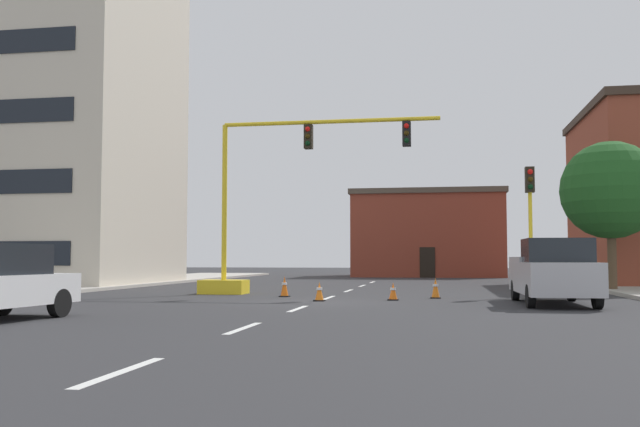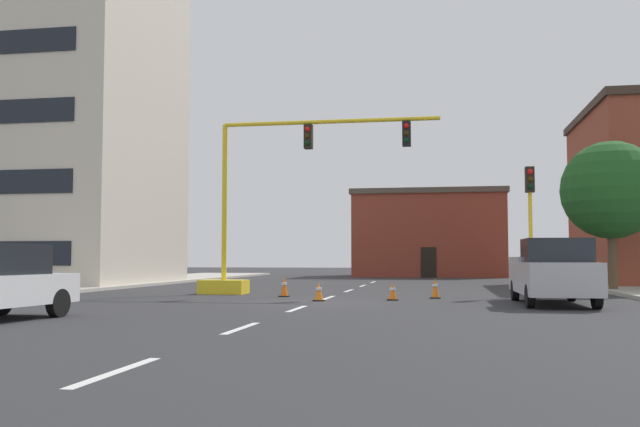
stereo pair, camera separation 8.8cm
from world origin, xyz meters
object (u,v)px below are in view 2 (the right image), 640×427
Objects in this scene: traffic_light_pole_right at (530,201)px; tree_right_mid at (611,190)px; traffic_cone_roadside_a at (393,292)px; traffic_signal_gantry at (254,236)px; traffic_cone_roadside_c at (435,288)px; traffic_cone_roadside_d at (319,292)px; pickup_truck_silver at (552,272)px; traffic_cone_roadside_b at (284,287)px.

tree_right_mid is (3.72, 3.88, 0.71)m from traffic_light_pole_right.
traffic_signal_gantry is at bearing 151.08° from traffic_cone_roadside_a.
traffic_cone_roadside_c is (7.07, -1.74, -1.91)m from traffic_signal_gantry.
traffic_light_pole_right is at bearing 26.90° from traffic_cone_roadside_c.
traffic_signal_gantry reaches higher than traffic_light_pole_right.
traffic_signal_gantry is 7.53m from traffic_cone_roadside_c.
traffic_light_pole_right reaches higher than traffic_cone_roadside_a.
traffic_cone_roadside_d is (-3.76, -2.25, -0.05)m from traffic_cone_roadside_c.
traffic_signal_gantry is 1.74× the size of pickup_truck_silver.
traffic_light_pole_right is (10.56, 0.03, 1.26)m from traffic_signal_gantry.
pickup_truck_silver reaches higher than traffic_cone_roadside_c.
traffic_signal_gantry is 14.93m from tree_right_mid.
tree_right_mid is at bearing 15.31° from traffic_signal_gantry.
pickup_truck_silver is 9.45m from traffic_cone_roadside_b.
traffic_cone_roadside_b is at bearing 126.13° from traffic_cone_roadside_d.
traffic_signal_gantry is at bearing 157.35° from pickup_truck_silver.
traffic_signal_gantry reaches higher than traffic_cone_roadside_b.
traffic_signal_gantry is 15.94× the size of traffic_cone_roadside_a.
tree_right_mid reaches higher than traffic_cone_roadside_a.
pickup_truck_silver reaches higher than traffic_cone_roadside_d.
pickup_truck_silver is (0.07, -4.46, -2.55)m from traffic_light_pole_right.
traffic_light_pole_right is 0.88× the size of pickup_truck_silver.
traffic_signal_gantry is 11.58m from pickup_truck_silver.
traffic_cone_roadside_b is (-9.01, 2.77, -0.61)m from pickup_truck_silver.
traffic_signal_gantry is 3.00m from traffic_cone_roadside_b.
traffic_cone_roadside_a is 2.51m from traffic_cone_roadside_d.
traffic_cone_roadside_d is (-7.25, -4.02, -3.22)m from traffic_light_pole_right.
traffic_cone_roadside_c is at bearing 44.91° from traffic_cone_roadside_a.
pickup_truck_silver is at bearing -22.65° from traffic_signal_gantry.
traffic_cone_roadside_c is 4.38m from traffic_cone_roadside_d.
traffic_signal_gantry is 13.13× the size of traffic_cone_roadside_c.
traffic_signal_gantry is at bearing -164.69° from tree_right_mid.
traffic_signal_gantry reaches higher than traffic_cone_roadside_a.
traffic_cone_roadside_a is (-4.95, 1.30, -0.69)m from pickup_truck_silver.
traffic_cone_roadside_d is (-7.31, 0.44, -0.67)m from pickup_truck_silver.
traffic_cone_roadside_b reaches higher than traffic_cone_roadside_d.
traffic_cone_roadside_b is 1.19× the size of traffic_cone_roadside_d.
tree_right_mid reaches higher than traffic_cone_roadside_d.
traffic_cone_roadside_c is (1.40, 1.39, 0.06)m from traffic_cone_roadside_a.
tree_right_mid is 1.16× the size of pickup_truck_silver.
pickup_truck_silver is (10.62, -4.43, -1.29)m from traffic_signal_gantry.
pickup_truck_silver is 7.36m from traffic_cone_roadside_d.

